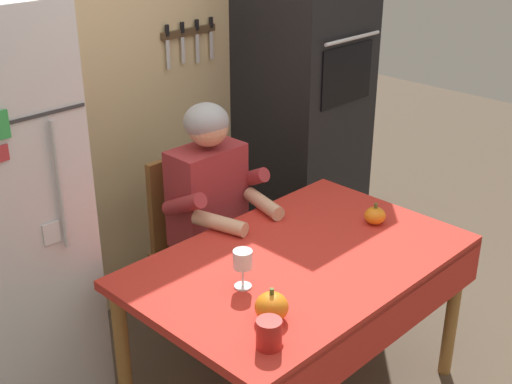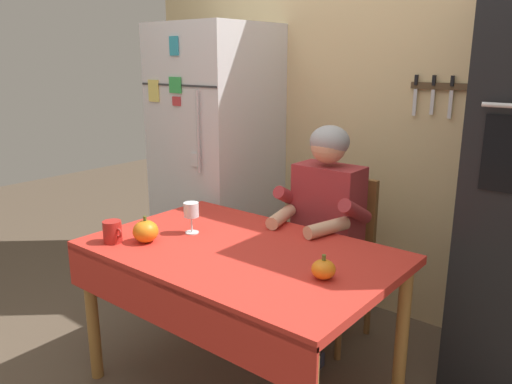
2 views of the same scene
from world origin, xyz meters
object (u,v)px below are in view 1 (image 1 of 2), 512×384
Objects in this scene: chair_behind_person at (193,238)px; coffee_mug at (269,333)px; seated_person at (217,209)px; wine_glass at (243,261)px; pumpkin_medium at (375,216)px; pumpkin_large at (272,307)px; dining_table at (303,277)px; wall_oven at (304,91)px.

coffee_mug is at bearing -118.45° from chair_behind_person.
chair_behind_person is at bearing 61.55° from coffee_mug.
chair_behind_person is 1.27m from coffee_mug.
seated_person reaches higher than wine_glass.
chair_behind_person is at bearing 116.08° from pumpkin_medium.
chair_behind_person is at bearing 64.47° from pumpkin_large.
dining_table is at bearing 29.70° from coffee_mug.
chair_behind_person is 7.27× the size of pumpkin_large.
chair_behind_person is at bearing -172.43° from wall_oven.
seated_person is 7.92× the size of wine_glass.
wall_oven is at bearing 41.31° from dining_table.
pumpkin_large is at bearing -168.45° from pumpkin_medium.
chair_behind_person reaches higher than wine_glass.
wall_oven is 1.45m from dining_table.
wall_oven is 2.26× the size of chair_behind_person.
pumpkin_large is at bearing -154.03° from dining_table.
dining_table is 8.90× the size of wine_glass.
wine_glass is (-1.37, -0.89, -0.20)m from wall_oven.
seated_person is 12.45× the size of pumpkin_medium.
dining_table is at bearing 177.86° from pumpkin_medium.
wall_oven is 21.01× the size of pumpkin_medium.
coffee_mug is at bearing -123.25° from seated_person.
chair_behind_person is 5.92× the size of wine_glass.
pumpkin_large reaches higher than dining_table.
coffee_mug is 1.15× the size of pumpkin_medium.
coffee_mug is 0.38m from wine_glass.
dining_table is 0.61m from coffee_mug.
wall_oven is at bearing 58.25° from pumpkin_medium.
wall_oven is 1.14m from pumpkin_medium.
dining_table is 14.01× the size of pumpkin_medium.
chair_behind_person is 0.92m from wine_glass.
chair_behind_person is 0.94m from pumpkin_medium.
wall_oven is 18.24× the size of coffee_mug.
wall_oven is at bearing 18.05° from seated_person.
wall_oven reaches higher than wine_glass.
wine_glass is at bearing 174.85° from dining_table.
chair_behind_person reaches higher than dining_table.
pumpkin_medium is at bearing -57.45° from seated_person.
chair_behind_person is (0.07, 0.79, -0.14)m from dining_table.
seated_person is (-0.98, -0.32, -0.31)m from wall_oven.
wine_glass reaches higher than pumpkin_medium.
wall_oven is at bearing 7.57° from chair_behind_person.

